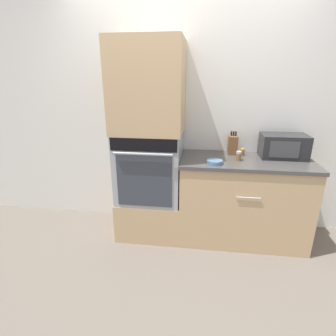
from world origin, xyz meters
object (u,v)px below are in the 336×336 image
condiment_jar_mid (239,156)px  bowl (215,162)px  microwave (283,146)px  wall_oven (150,166)px  condiment_jar_near (242,152)px  knife_block (233,145)px

condiment_jar_mid → bowl: bearing=-149.4°
microwave → wall_oven: bearing=-175.0°
condiment_jar_near → condiment_jar_mid: bearing=-107.9°
wall_oven → knife_block: size_ratio=3.02×
bowl → condiment_jar_near: size_ratio=1.98×
wall_oven → microwave: (1.33, 0.12, 0.23)m
wall_oven → knife_block: (0.85, 0.20, 0.21)m
bowl → condiment_jar_near: (0.29, 0.32, 0.02)m
microwave → knife_block: (-0.49, 0.08, -0.02)m
knife_block → condiment_jar_near: 0.13m
microwave → condiment_jar_mid: (-0.45, -0.16, -0.07)m
bowl → condiment_jar_mid: condiment_jar_mid is taller
knife_block → condiment_jar_near: knife_block is taller
wall_oven → condiment_jar_near: wall_oven is taller
knife_block → condiment_jar_mid: 0.25m
bowl → microwave: bearing=23.7°
wall_oven → microwave: wall_oven is taller
knife_block → bowl: bearing=-117.3°
wall_oven → condiment_jar_mid: size_ratio=7.83×
microwave → condiment_jar_mid: size_ratio=4.83×
microwave → bowl: bearing=-156.3°
condiment_jar_near → bowl: bearing=-132.2°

